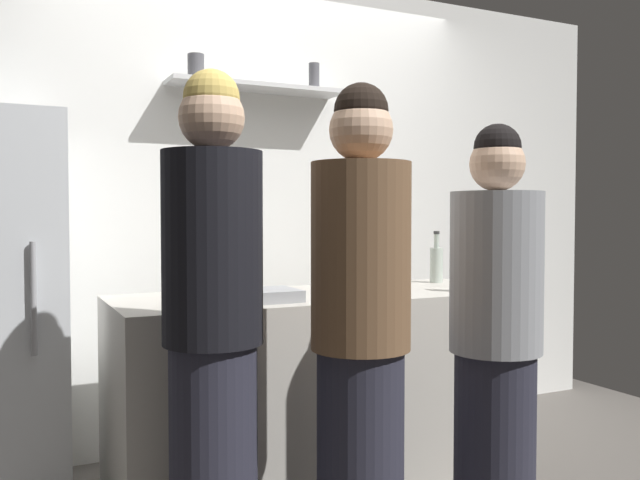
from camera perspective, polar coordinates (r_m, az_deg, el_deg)
back_wall_assembly at (r=3.81m, az=-5.35°, el=2.80°), size 4.80×0.32×2.60m
counter at (r=3.22m, az=-0.00°, el=-12.47°), size 1.90×0.72×0.89m
baking_pan at (r=2.86m, az=-5.33°, el=-4.74°), size 0.34×0.24×0.05m
utensil_holder at (r=3.19m, az=-9.58°, el=-3.43°), size 0.11×0.11×0.22m
wine_bottle_pale_glass at (r=3.68m, az=9.86°, el=-1.97°), size 0.07×0.07×0.28m
wine_bottle_amber_glass at (r=3.51m, az=3.93°, el=-2.13°), size 0.07×0.07×0.29m
water_bottle_plastic at (r=3.27m, az=12.95°, el=-2.53°), size 0.08×0.08×0.23m
person_blonde at (r=2.32m, az=-9.09°, el=-7.50°), size 0.34×0.34×1.75m
person_grey_hoodie at (r=2.60m, az=14.69°, el=-8.48°), size 0.34×0.34×1.59m
person_brown_jacket at (r=2.31m, az=3.47°, el=-8.17°), size 0.34×0.34×1.70m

